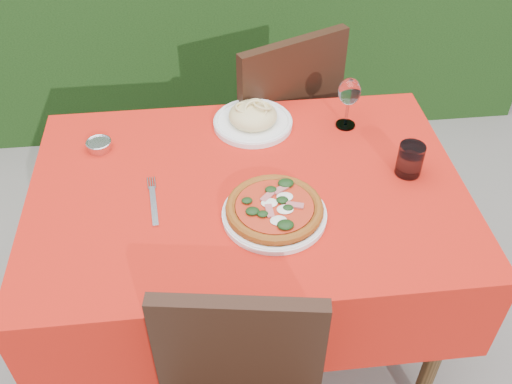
{
  "coord_description": "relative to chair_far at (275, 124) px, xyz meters",
  "views": [
    {
      "loc": [
        -0.11,
        -1.23,
        1.85
      ],
      "look_at": [
        0.02,
        -0.05,
        0.77
      ],
      "focal_mm": 40.0,
      "sensor_mm": 36.0,
      "label": 1
    }
  ],
  "objects": [
    {
      "name": "water_glass",
      "position": [
        0.31,
        -0.58,
        0.25
      ],
      "size": [
        0.08,
        0.08,
        0.1
      ],
      "color": "silver",
      "rests_on": "dining_table"
    },
    {
      "name": "ground",
      "position": [
        -0.17,
        -0.59,
        -0.54
      ],
      "size": [
        60.0,
        60.0,
        0.0
      ],
      "primitive_type": "plane",
      "color": "slate",
      "rests_on": "ground"
    },
    {
      "name": "wine_glass",
      "position": [
        0.18,
        -0.32,
        0.33
      ],
      "size": [
        0.07,
        0.07,
        0.18
      ],
      "color": "white",
      "rests_on": "dining_table"
    },
    {
      "name": "fork",
      "position": [
        -0.43,
        -0.64,
        0.21
      ],
      "size": [
        0.05,
        0.22,
        0.01
      ],
      "primitive_type": "cube",
      "rotation": [
        0.0,
        0.0,
        0.09
      ],
      "color": "silver",
      "rests_on": "dining_table"
    },
    {
      "name": "pizza_plate",
      "position": [
        -0.11,
        -0.72,
        0.23
      ],
      "size": [
        0.34,
        0.34,
        0.05
      ],
      "rotation": [
        0.0,
        0.0,
        0.39
      ],
      "color": "white",
      "rests_on": "dining_table"
    },
    {
      "name": "pasta_plate",
      "position": [
        -0.12,
        -0.29,
        0.23
      ],
      "size": [
        0.26,
        0.26,
        0.07
      ],
      "rotation": [
        0.0,
        0.0,
        0.37
      ],
      "color": "white",
      "rests_on": "dining_table"
    },
    {
      "name": "chair_far",
      "position": [
        0.0,
        0.0,
        0.0
      ],
      "size": [
        0.56,
        0.56,
        0.94
      ],
      "rotation": [
        0.0,
        0.0,
        3.56
      ],
      "color": "black",
      "rests_on": "ground"
    },
    {
      "name": "dining_table",
      "position": [
        -0.17,
        -0.59,
        0.06
      ],
      "size": [
        1.26,
        0.86,
        0.75
      ],
      "color": "#4B3018",
      "rests_on": "ground"
    },
    {
      "name": "steel_ramekin",
      "position": [
        -0.61,
        -0.36,
        0.22
      ],
      "size": [
        0.07,
        0.07,
        0.03
      ],
      "primitive_type": "cylinder",
      "color": "silver",
      "rests_on": "dining_table"
    }
  ]
}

